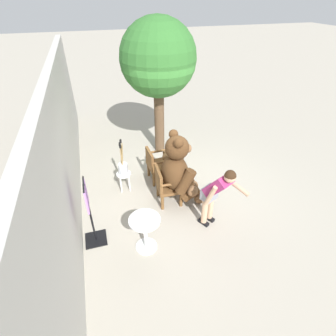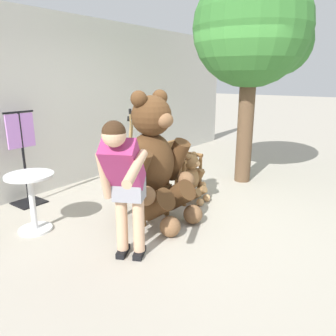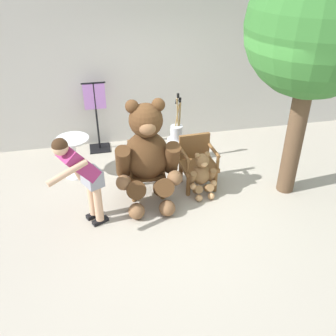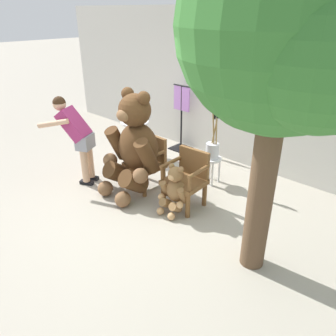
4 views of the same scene
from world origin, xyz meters
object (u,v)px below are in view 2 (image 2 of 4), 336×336
object	(u,v)px
person_visitor	(124,179)
brush_bucket	(130,152)
round_side_table	(32,196)
white_stool	(130,169)
clothing_display_stand	(24,156)
wooden_chair_left	(140,183)
teddy_bear_small	(193,178)
patio_tree	(257,32)
wooden_chair_right	(177,169)
teddy_bear_large	(155,160)

from	to	relation	value
person_visitor	brush_bucket	distance (m)	2.27
person_visitor	round_side_table	size ratio (longest dim) A/B	2.05
white_stool	brush_bucket	world-z (taller)	brush_bucket
white_stool	clothing_display_stand	bearing A→B (deg)	150.26
brush_bucket	round_side_table	size ratio (longest dim) A/B	1.22
wooden_chair_left	round_side_table	size ratio (longest dim) A/B	1.19
teddy_bear_small	patio_tree	bearing A→B (deg)	-8.77
wooden_chair_right	white_stool	size ratio (longest dim) A/B	1.87
teddy_bear_large	person_visitor	world-z (taller)	teddy_bear_large
teddy_bear_small	person_visitor	xyz separation A→B (m)	(-1.83, -0.39, 0.52)
brush_bucket	teddy_bear_small	bearing A→B (deg)	-81.89
person_visitor	clothing_display_stand	distance (m)	2.32
teddy_bear_large	teddy_bear_small	xyz separation A→B (m)	(0.87, -0.01, -0.45)
clothing_display_stand	person_visitor	bearing A→B (deg)	-97.30
wooden_chair_right	white_stool	bearing A→B (deg)	100.62
teddy_bear_small	wooden_chair_right	bearing A→B (deg)	91.10
white_stool	wooden_chair_left	bearing A→B (deg)	-130.18
wooden_chair_left	person_visitor	world-z (taller)	person_visitor
white_stool	round_side_table	bearing A→B (deg)	-176.76
wooden_chair_left	patio_tree	distance (m)	3.17
round_side_table	teddy_bear_large	bearing A→B (deg)	-41.73
wooden_chair_left	white_stool	xyz separation A→B (m)	(0.70, 0.83, -0.11)
person_visitor	white_stool	bearing A→B (deg)	42.04
wooden_chair_right	teddy_bear_small	size ratio (longest dim) A/B	1.15
teddy_bear_large	round_side_table	size ratio (longest dim) A/B	2.32
teddy_bear_small	teddy_bear_large	bearing A→B (deg)	179.30
teddy_bear_large	wooden_chair_left	bearing A→B (deg)	88.46
person_visitor	round_side_table	bearing A→B (deg)	96.34
wooden_chair_right	round_side_table	size ratio (longest dim) A/B	1.19
teddy_bear_small	brush_bucket	bearing A→B (deg)	98.11
wooden_chair_right	clothing_display_stand	distance (m)	2.24
teddy_bear_large	patio_tree	size ratio (longest dim) A/B	0.47
wooden_chair_left	person_visitor	xyz separation A→B (m)	(-0.97, -0.68, 0.43)
person_visitor	clothing_display_stand	bearing A→B (deg)	82.70
wooden_chair_right	clothing_display_stand	bearing A→B (deg)	133.47
teddy_bear_small	wooden_chair_left	bearing A→B (deg)	161.89
wooden_chair_left	patio_tree	xyz separation A→B (m)	(2.35, -0.51, 2.06)
patio_tree	teddy_bear_small	bearing A→B (deg)	171.23
teddy_bear_large	person_visitor	distance (m)	1.05
teddy_bear_small	round_side_table	bearing A→B (deg)	153.10
white_stool	teddy_bear_large	bearing A→B (deg)	-122.75
wooden_chair_left	teddy_bear_small	world-z (taller)	wooden_chair_left
round_side_table	patio_tree	world-z (taller)	patio_tree
round_side_table	clothing_display_stand	size ratio (longest dim) A/B	0.53
white_stool	brush_bucket	size ratio (longest dim) A/B	0.52
wooden_chair_left	brush_bucket	xyz separation A→B (m)	(0.70, 0.83, 0.17)
wooden_chair_right	teddy_bear_small	world-z (taller)	wooden_chair_right
teddy_bear_large	teddy_bear_small	size ratio (longest dim) A/B	2.23
teddy_bear_small	clothing_display_stand	bearing A→B (deg)	129.01
wooden_chair_left	round_side_table	bearing A→B (deg)	147.17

